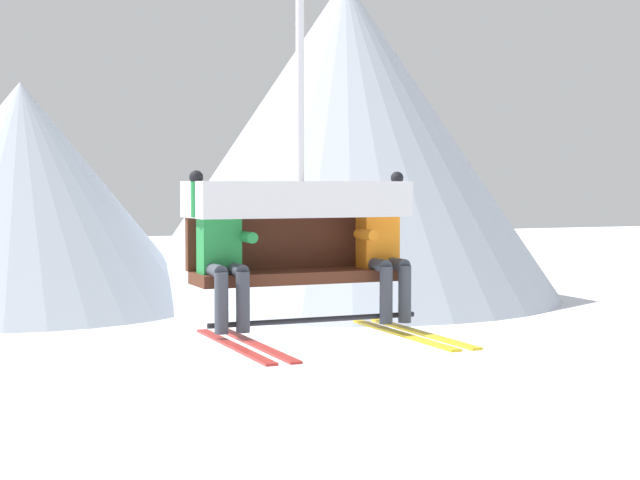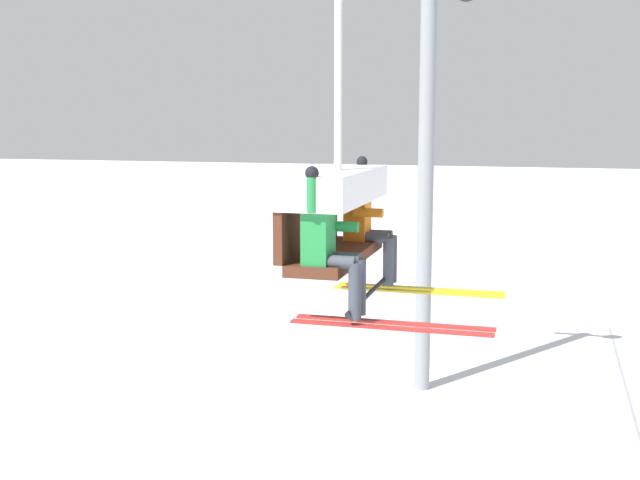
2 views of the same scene
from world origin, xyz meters
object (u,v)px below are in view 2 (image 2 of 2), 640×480
object	(u,v)px
chairlift_chair	(330,195)
lift_tower_far	(426,183)
skier_green	(332,243)
skier_orange	(369,222)

from	to	relation	value
chairlift_chair	lift_tower_far	bearing A→B (deg)	3.75
lift_tower_far	chairlift_chair	world-z (taller)	lift_tower_far
skier_green	skier_orange	world-z (taller)	same
lift_tower_far	chairlift_chair	xyz separation A→B (m)	(-10.87, -0.71, 0.74)
chairlift_chair	skier_green	xyz separation A→B (m)	(-0.72, -0.21, -0.34)
lift_tower_far	chairlift_chair	bearing A→B (deg)	-176.25
chairlift_chair	skier_orange	distance (m)	0.82
lift_tower_far	skier_green	bearing A→B (deg)	-175.44
lift_tower_far	skier_green	size ratio (longest dim) A/B	5.47
lift_tower_far	skier_orange	distance (m)	10.20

